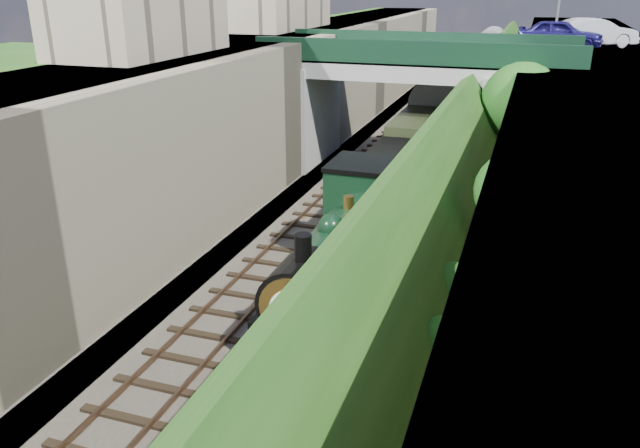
% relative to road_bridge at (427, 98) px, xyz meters
% --- Properties ---
extents(trackbed, '(10.00, 90.00, 0.20)m').
position_rel_road_bridge_xyz_m(trackbed, '(-0.94, -4.00, -3.98)').
color(trackbed, '#473F38').
rests_on(trackbed, ground).
extents(retaining_wall, '(1.00, 90.00, 7.00)m').
position_rel_road_bridge_xyz_m(retaining_wall, '(-6.44, -4.00, -0.58)').
color(retaining_wall, '#756B56').
rests_on(retaining_wall, ground).
extents(street_plateau_left, '(6.00, 90.00, 7.00)m').
position_rel_road_bridge_xyz_m(street_plateau_left, '(-9.94, -4.00, -0.58)').
color(street_plateau_left, '#262628').
rests_on(street_plateau_left, ground).
extents(street_plateau_right, '(8.00, 90.00, 6.25)m').
position_rel_road_bridge_xyz_m(street_plateau_right, '(8.56, -4.00, -0.95)').
color(street_plateau_right, '#262628').
rests_on(street_plateau_right, ground).
extents(embankment_slope, '(4.35, 90.00, 6.36)m').
position_rel_road_bridge_xyz_m(embankment_slope, '(4.04, -6.22, -1.35)').
color(embankment_slope, '#1E4714').
rests_on(embankment_slope, ground).
extents(track_left, '(2.50, 90.00, 0.20)m').
position_rel_road_bridge_xyz_m(track_left, '(-2.94, -4.00, -3.83)').
color(track_left, black).
rests_on(track_left, trackbed).
extents(track_right, '(2.50, 90.00, 0.20)m').
position_rel_road_bridge_xyz_m(track_right, '(0.26, -4.00, -3.83)').
color(track_right, black).
rests_on(track_right, trackbed).
extents(road_bridge, '(16.00, 6.40, 7.25)m').
position_rel_road_bridge_xyz_m(road_bridge, '(0.00, 0.00, 0.00)').
color(road_bridge, gray).
rests_on(road_bridge, ground).
extents(building_near, '(4.00, 8.00, 4.00)m').
position_rel_road_bridge_xyz_m(building_near, '(-10.44, -10.00, 4.92)').
color(building_near, gray).
rests_on(building_near, street_plateau_left).
extents(tree, '(3.60, 3.80, 6.60)m').
position_rel_road_bridge_xyz_m(tree, '(4.97, -3.69, 0.57)').
color(tree, black).
rests_on(tree, ground).
extents(car_blue, '(4.90, 2.43, 1.60)m').
position_rel_road_bridge_xyz_m(car_blue, '(6.41, 6.58, 2.98)').
color(car_blue, '#191458').
rests_on(car_blue, street_plateau_right).
extents(car_silver, '(5.20, 3.79, 1.63)m').
position_rel_road_bridge_xyz_m(car_silver, '(8.25, 7.86, 2.99)').
color(car_silver, silver).
rests_on(car_silver, street_plateau_right).
extents(locomotive, '(3.10, 10.22, 3.83)m').
position_rel_road_bridge_xyz_m(locomotive, '(0.26, -15.87, -2.18)').
color(locomotive, black).
rests_on(locomotive, trackbed).
extents(tender, '(2.70, 6.00, 3.05)m').
position_rel_road_bridge_xyz_m(tender, '(0.26, -8.50, -2.46)').
color(tender, black).
rests_on(tender, trackbed).
extents(coach_front, '(2.90, 18.00, 3.70)m').
position_rel_road_bridge_xyz_m(coach_front, '(0.26, 4.10, -2.03)').
color(coach_front, black).
rests_on(coach_front, trackbed).
extents(coach_middle, '(2.90, 18.00, 3.70)m').
position_rel_road_bridge_xyz_m(coach_middle, '(0.26, 22.90, -2.03)').
color(coach_middle, black).
rests_on(coach_middle, trackbed).
extents(coach_rear, '(2.90, 18.00, 3.70)m').
position_rel_road_bridge_xyz_m(coach_rear, '(0.26, 41.70, -2.03)').
color(coach_rear, black).
rests_on(coach_rear, trackbed).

